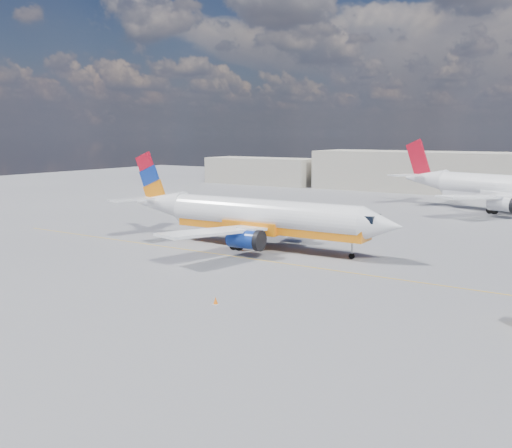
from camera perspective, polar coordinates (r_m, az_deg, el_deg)
The scene contains 7 objects.
ground at distance 49.50m, azimuth 0.23°, elevation -4.50°, with size 240.00×240.00×0.00m, color slate.
taxi_line at distance 51.99m, azimuth 2.02°, elevation -3.84°, with size 70.00×0.15×0.01m, color yellow.
terminal_main at distance 117.68m, azimuth 22.58°, elevation 4.64°, with size 70.00×14.00×8.00m, color #B6AE9C.
terminal_annex at distance 133.31m, azimuth 0.60°, elevation 5.33°, with size 26.00×10.00×6.00m, color #B6AE9C.
main_jet at distance 58.22m, azimuth -0.00°, elevation 0.77°, with size 31.79×25.15×9.64m.
second_jet at distance 91.25m, azimuth 23.98°, elevation 3.22°, with size 35.37×26.87×10.73m.
traffic_cone at distance 39.46m, azimuth -4.06°, elevation -7.66°, with size 0.38×0.38×0.53m.
Camera 1 is at (25.91, -40.56, 11.57)m, focal length 40.00 mm.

